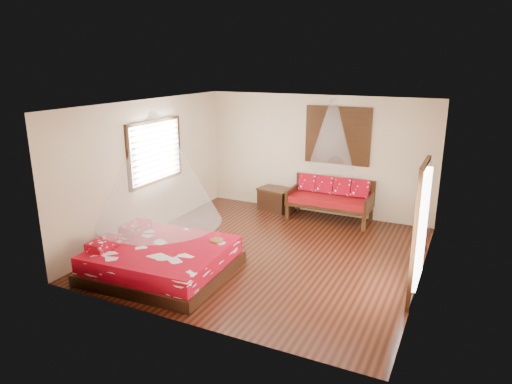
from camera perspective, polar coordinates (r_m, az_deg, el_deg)
room at (r=8.37m, az=1.63°, el=1.26°), size 5.54×5.54×2.84m
bed at (r=8.10m, az=-11.76°, el=-8.24°), size 2.36×2.16×0.65m
daybed at (r=10.61m, az=9.31°, el=-0.66°), size 1.89×0.84×0.97m
storage_chest at (r=11.19m, az=2.50°, el=-0.89°), size 0.91×0.74×0.55m
shutter_panel at (r=10.62m, az=10.17°, el=6.94°), size 1.52×0.06×1.32m
window_left at (r=9.86m, az=-12.43°, el=4.94°), size 0.10×1.74×1.34m
glazed_door at (r=7.25m, az=19.59°, el=-4.84°), size 0.08×1.02×2.16m
wine_tray at (r=8.05m, az=-4.97°, el=-5.80°), size 0.24×0.24×0.19m
mosquito_net_main at (r=7.58m, az=-12.30°, el=2.81°), size 2.07×2.07×1.80m
mosquito_net_daybed at (r=10.16m, az=9.47°, el=7.14°), size 0.99×0.99×1.50m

